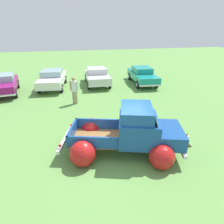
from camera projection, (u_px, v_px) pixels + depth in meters
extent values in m
plane|color=#609347|center=(121.00, 150.00, 7.68)|extent=(80.00, 80.00, 0.00)
cylinder|color=black|center=(154.00, 132.00, 8.24)|extent=(0.79, 0.44, 0.76)
cylinder|color=silver|center=(154.00, 132.00, 8.24)|extent=(0.40, 0.33, 0.34)
cylinder|color=black|center=(161.00, 157.00, 6.65)|extent=(0.79, 0.44, 0.76)
cylinder|color=silver|center=(161.00, 157.00, 6.65)|extent=(0.40, 0.33, 0.34)
cylinder|color=black|center=(91.00, 130.00, 8.40)|extent=(0.79, 0.44, 0.76)
cylinder|color=silver|center=(91.00, 130.00, 8.40)|extent=(0.40, 0.33, 0.34)
cylinder|color=black|center=(83.00, 154.00, 6.81)|extent=(0.79, 0.44, 0.76)
cylinder|color=silver|center=(83.00, 154.00, 6.81)|extent=(0.40, 0.33, 0.34)
sphere|color=red|center=(91.00, 129.00, 8.42)|extent=(1.21, 1.21, 0.96)
sphere|color=red|center=(83.00, 153.00, 6.74)|extent=(1.21, 1.21, 0.96)
cube|color=olive|center=(97.00, 138.00, 7.51)|extent=(2.42, 2.09, 0.04)
cube|color=#19478C|center=(99.00, 124.00, 8.09)|extent=(1.98, 0.70, 0.50)
cube|color=#19478C|center=(94.00, 143.00, 6.76)|extent=(1.98, 0.70, 0.50)
cube|color=#19478C|center=(122.00, 134.00, 7.37)|extent=(0.55, 1.49, 0.50)
cube|color=#19478C|center=(72.00, 132.00, 7.48)|extent=(0.55, 1.49, 0.50)
cube|color=#19478C|center=(138.00, 129.00, 7.24)|extent=(1.90, 2.06, 0.95)
cube|color=#19478C|center=(136.00, 112.00, 6.96)|extent=(1.57, 1.82, 0.45)
cube|color=#8CADB7|center=(154.00, 113.00, 6.94)|extent=(0.59, 1.44, 0.38)
cube|color=#19478C|center=(165.00, 134.00, 7.26)|extent=(1.69, 1.93, 0.55)
sphere|color=red|center=(154.00, 131.00, 8.25)|extent=(1.16, 1.16, 0.92)
sphere|color=red|center=(162.00, 156.00, 6.61)|extent=(1.16, 1.16, 0.92)
cube|color=silver|center=(66.00, 138.00, 7.62)|extent=(0.72, 1.92, 0.14)
cube|color=silver|center=(178.00, 142.00, 7.37)|extent=(0.72, 1.92, 0.14)
sphere|color=red|center=(71.00, 125.00, 8.27)|extent=(0.14, 0.14, 0.11)
sphere|color=red|center=(60.00, 146.00, 6.82)|extent=(0.14, 0.14, 0.11)
cylinder|color=black|center=(15.00, 93.00, 13.41)|extent=(0.28, 0.68, 0.66)
cylinder|color=silver|center=(15.00, 93.00, 13.41)|extent=(0.25, 0.32, 0.30)
cylinder|color=black|center=(18.00, 84.00, 15.66)|extent=(0.28, 0.68, 0.66)
cylinder|color=silver|center=(18.00, 84.00, 15.66)|extent=(0.25, 0.32, 0.30)
cube|color=#8C1466|center=(3.00, 85.00, 14.10)|extent=(2.30, 4.33, 0.55)
cube|color=#8CADB7|center=(2.00, 78.00, 14.04)|extent=(1.76, 1.92, 0.45)
cube|color=silver|center=(7.00, 82.00, 15.93)|extent=(1.85, 0.33, 0.12)
cube|color=silver|center=(1.00, 96.00, 12.48)|extent=(1.85, 0.33, 0.12)
cylinder|color=black|center=(62.00, 88.00, 14.57)|extent=(0.28, 0.68, 0.66)
cylinder|color=silver|center=(62.00, 88.00, 14.57)|extent=(0.25, 0.32, 0.30)
cylinder|color=black|center=(39.00, 89.00, 14.38)|extent=(0.28, 0.68, 0.66)
cylinder|color=silver|center=(39.00, 89.00, 14.38)|extent=(0.25, 0.32, 0.30)
cylinder|color=black|center=(65.00, 79.00, 17.18)|extent=(0.28, 0.68, 0.66)
cylinder|color=silver|center=(65.00, 79.00, 17.18)|extent=(0.25, 0.32, 0.30)
cylinder|color=black|center=(46.00, 80.00, 16.98)|extent=(0.28, 0.68, 0.66)
cylinder|color=silver|center=(46.00, 80.00, 16.98)|extent=(0.25, 0.32, 0.30)
cube|color=silver|center=(53.00, 79.00, 15.63)|extent=(2.38, 4.68, 0.55)
cube|color=#8CADB7|center=(52.00, 73.00, 15.59)|extent=(1.82, 2.07, 0.45)
cube|color=silver|center=(57.00, 76.00, 17.73)|extent=(1.89, 0.34, 0.12)
cube|color=silver|center=(48.00, 90.00, 13.73)|extent=(1.89, 0.34, 0.12)
cylinder|color=black|center=(110.00, 84.00, 15.56)|extent=(0.23, 0.67, 0.66)
cylinder|color=silver|center=(110.00, 84.00, 15.56)|extent=(0.23, 0.31, 0.30)
cylinder|color=black|center=(89.00, 86.00, 15.25)|extent=(0.23, 0.67, 0.66)
cylinder|color=silver|center=(89.00, 86.00, 15.25)|extent=(0.23, 0.31, 0.30)
cylinder|color=black|center=(104.00, 77.00, 18.02)|extent=(0.23, 0.67, 0.66)
cylinder|color=silver|center=(104.00, 77.00, 18.02)|extent=(0.23, 0.31, 0.30)
cylinder|color=black|center=(86.00, 78.00, 17.71)|extent=(0.23, 0.67, 0.66)
cylinder|color=silver|center=(86.00, 78.00, 17.71)|extent=(0.23, 0.31, 0.30)
cube|color=silver|center=(97.00, 77.00, 16.48)|extent=(2.06, 4.38, 0.55)
cube|color=silver|center=(97.00, 71.00, 16.44)|extent=(1.69, 1.88, 0.45)
cube|color=silver|center=(94.00, 74.00, 18.47)|extent=(1.91, 0.20, 0.12)
cube|color=silver|center=(101.00, 86.00, 14.70)|extent=(1.91, 0.20, 0.12)
cylinder|color=black|center=(156.00, 84.00, 15.69)|extent=(0.27, 0.68, 0.66)
cylinder|color=silver|center=(156.00, 84.00, 15.69)|extent=(0.24, 0.32, 0.30)
cylinder|color=black|center=(138.00, 85.00, 15.49)|extent=(0.27, 0.68, 0.66)
cylinder|color=silver|center=(138.00, 85.00, 15.49)|extent=(0.24, 0.32, 0.30)
cylinder|color=black|center=(146.00, 76.00, 18.39)|extent=(0.27, 0.68, 0.66)
cylinder|color=silver|center=(146.00, 76.00, 18.39)|extent=(0.24, 0.32, 0.30)
cylinder|color=black|center=(130.00, 76.00, 18.19)|extent=(0.27, 0.68, 0.66)
cylinder|color=silver|center=(130.00, 76.00, 18.19)|extent=(0.24, 0.32, 0.30)
cube|color=teal|center=(142.00, 76.00, 16.79)|extent=(2.20, 4.81, 0.55)
cube|color=teal|center=(142.00, 70.00, 16.76)|extent=(1.66, 2.10, 0.45)
cube|color=silver|center=(136.00, 73.00, 18.96)|extent=(1.76, 0.29, 0.12)
cube|color=silver|center=(150.00, 85.00, 14.82)|extent=(1.76, 0.29, 0.12)
cylinder|color=gray|center=(76.00, 97.00, 12.28)|extent=(0.17, 0.17, 0.86)
cylinder|color=gray|center=(74.00, 98.00, 12.27)|extent=(0.17, 0.17, 0.86)
cylinder|color=silver|center=(74.00, 86.00, 11.97)|extent=(0.39, 0.39, 0.65)
cylinder|color=silver|center=(77.00, 86.00, 11.98)|extent=(0.10, 0.10, 0.61)
cylinder|color=#A87A56|center=(70.00, 86.00, 11.94)|extent=(0.10, 0.10, 0.61)
sphere|color=#A87A56|center=(73.00, 79.00, 11.78)|extent=(0.27, 0.27, 0.23)
cube|color=black|center=(185.00, 145.00, 7.99)|extent=(0.36, 0.36, 0.03)
cone|color=orange|center=(186.00, 139.00, 7.86)|extent=(0.28, 0.28, 0.60)
cylinder|color=white|center=(187.00, 137.00, 7.82)|extent=(0.17, 0.17, 0.08)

